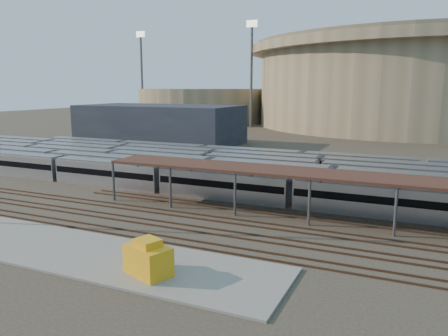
% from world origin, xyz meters
% --- Properties ---
extents(ground, '(420.00, 420.00, 0.00)m').
position_xyz_m(ground, '(0.00, 0.00, 0.00)').
color(ground, '#383026').
rests_on(ground, ground).
extents(apron, '(50.00, 9.00, 0.20)m').
position_xyz_m(apron, '(-5.00, -15.00, 0.10)').
color(apron, gray).
rests_on(apron, ground).
extents(subway_trains, '(126.77, 23.90, 3.60)m').
position_xyz_m(subway_trains, '(0.52, 18.50, 1.80)').
color(subway_trains, silver).
rests_on(subway_trains, ground).
extents(inspection_shed, '(60.30, 6.00, 5.30)m').
position_xyz_m(inspection_shed, '(22.00, 4.00, 4.98)').
color(inspection_shed, '#4F4F53').
rests_on(inspection_shed, ground).
extents(empty_tracks, '(170.00, 9.62, 0.18)m').
position_xyz_m(empty_tracks, '(0.00, -5.00, 0.09)').
color(empty_tracks, '#4C3323').
rests_on(empty_tracks, ground).
extents(stadium, '(124.00, 124.00, 32.50)m').
position_xyz_m(stadium, '(25.00, 140.00, 16.47)').
color(stadium, gray).
rests_on(stadium, ground).
extents(secondary_arena, '(56.00, 56.00, 14.00)m').
position_xyz_m(secondary_arena, '(-60.00, 130.00, 7.00)').
color(secondary_arena, gray).
rests_on(secondary_arena, ground).
extents(service_building, '(42.00, 20.00, 10.00)m').
position_xyz_m(service_building, '(-35.00, 55.00, 5.00)').
color(service_building, '#1E232D').
rests_on(service_building, ground).
extents(floodlight_0, '(4.00, 1.00, 38.40)m').
position_xyz_m(floodlight_0, '(-30.00, 110.00, 20.65)').
color(floodlight_0, '#4F4F53').
rests_on(floodlight_0, ground).
extents(floodlight_1, '(4.00, 1.00, 38.40)m').
position_xyz_m(floodlight_1, '(-85.00, 120.00, 20.65)').
color(floodlight_1, '#4F4F53').
rests_on(floodlight_1, ground).
extents(floodlight_3, '(4.00, 1.00, 38.40)m').
position_xyz_m(floodlight_3, '(-10.00, 160.00, 20.65)').
color(floodlight_3, '#4F4F53').
rests_on(floodlight_3, ground).
extents(yellow_equipment, '(4.23, 3.43, 2.29)m').
position_xyz_m(yellow_equipment, '(9.33, -16.61, 1.34)').
color(yellow_equipment, gold).
rests_on(yellow_equipment, apron).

